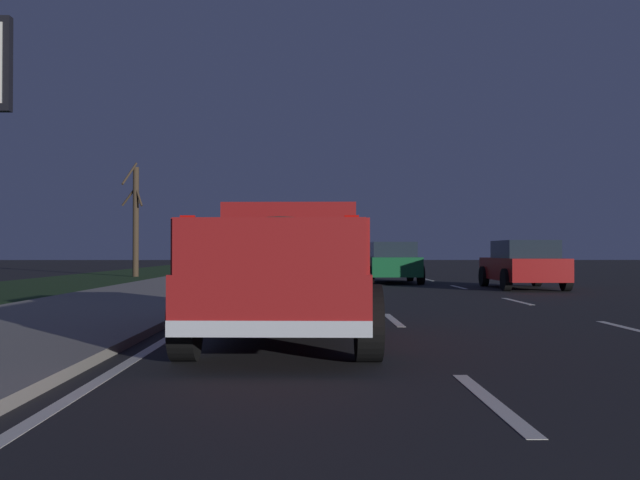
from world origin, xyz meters
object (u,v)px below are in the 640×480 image
object	(u,v)px
sedan_green	(392,262)
sedan_red	(523,264)
bare_tree_far	(135,218)
pickup_truck	(288,268)
sedan_black	(302,259)

from	to	relation	value
sedan_green	sedan_red	size ratio (longest dim) A/B	1.00
sedan_red	bare_tree_far	xyz separation A→B (m)	(11.20, 15.07, 1.98)
pickup_truck	sedan_red	world-z (taller)	pickup_truck
sedan_green	bare_tree_far	size ratio (longest dim) A/B	0.82
pickup_truck	sedan_red	size ratio (longest dim) A/B	1.24
sedan_black	sedan_red	xyz separation A→B (m)	(-17.33, -7.28, 0.00)
pickup_truck	bare_tree_far	distance (m)	25.89
sedan_red	bare_tree_far	distance (m)	18.88
sedan_black	sedan_red	bearing A→B (deg)	-157.22
sedan_green	bare_tree_far	xyz separation A→B (m)	(6.87, 11.34, 1.98)
pickup_truck	bare_tree_far	size ratio (longest dim) A/B	1.02
sedan_red	pickup_truck	bearing A→B (deg)	152.00
pickup_truck	sedan_red	xyz separation A→B (m)	(13.38, -7.11, -0.20)
pickup_truck	sedan_green	size ratio (longest dim) A/B	1.24
sedan_green	sedan_black	xyz separation A→B (m)	(12.99, 3.55, 0.00)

